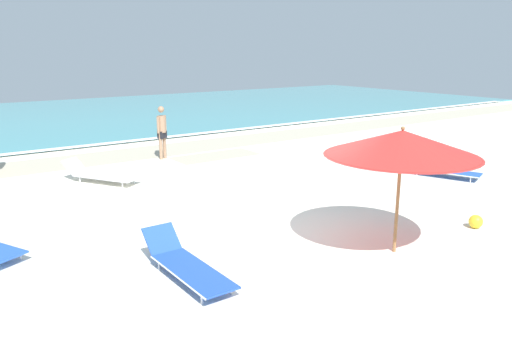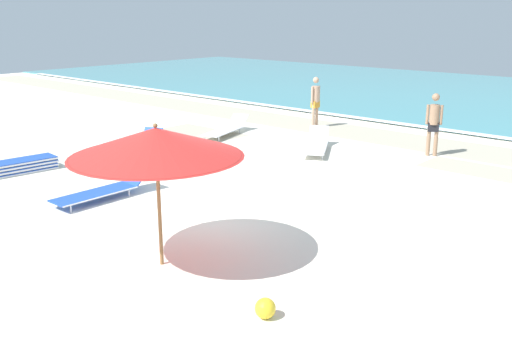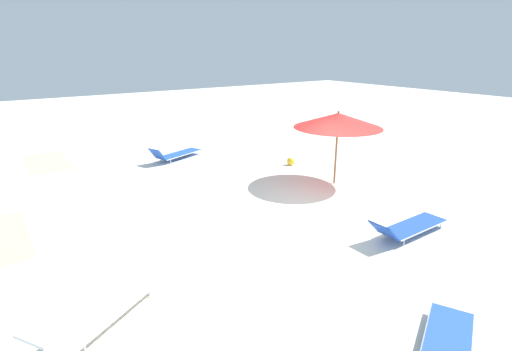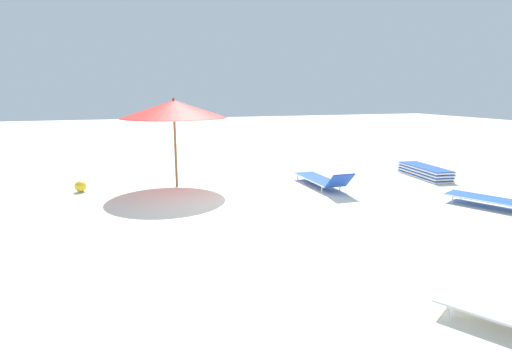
{
  "view_description": "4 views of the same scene",
  "coord_description": "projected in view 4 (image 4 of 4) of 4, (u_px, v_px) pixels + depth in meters",
  "views": [
    {
      "loc": [
        -5.82,
        -7.21,
        3.58
      ],
      "look_at": [
        -0.01,
        1.01,
        1.03
      ],
      "focal_mm": 35.0,
      "sensor_mm": 36.0,
      "label": 1
    },
    {
      "loc": [
        7.89,
        -7.0,
        3.89
      ],
      "look_at": [
        0.76,
        0.92,
        0.85
      ],
      "focal_mm": 40.0,
      "sensor_mm": 36.0,
      "label": 2
    },
    {
      "loc": [
        -7.25,
        7.12,
        4.14
      ],
      "look_at": [
        0.95,
        1.4,
        0.89
      ],
      "focal_mm": 28.0,
      "sensor_mm": 36.0,
      "label": 3
    },
    {
      "loc": [
        2.32,
        8.58,
        2.43
      ],
      "look_at": [
        0.09,
        1.75,
        0.92
      ],
      "focal_mm": 28.0,
      "sensor_mm": 36.0,
      "label": 4
    }
  ],
  "objects": [
    {
      "name": "beach_umbrella",
      "position": [
        174.0,
        109.0,
        10.06
      ],
      "size": [
        2.69,
        2.69,
        2.3
      ],
      "color": "olive",
      "rests_on": "ground_plane"
    },
    {
      "name": "beach_ball",
      "position": [
        80.0,
        186.0,
        9.87
      ],
      "size": [
        0.28,
        0.28,
        0.28
      ],
      "color": "yellow",
      "rests_on": "ground_plane"
    },
    {
      "name": "sun_lounger_beside_umbrella",
      "position": [
        502.0,
        199.0,
        8.38
      ],
      "size": [
        1.45,
        2.16,
        0.61
      ],
      "rotation": [
        0.0,
        0.0,
        0.45
      ],
      "color": "blue",
      "rests_on": "ground_plane"
    },
    {
      "name": "sun_lounger_mid_beach_solo",
      "position": [
        322.0,
        179.0,
        10.32
      ],
      "size": [
        0.65,
        2.25,
        0.56
      ],
      "rotation": [
        0.0,
        0.0,
        0.01
      ],
      "color": "blue",
      "rests_on": "ground_plane"
    },
    {
      "name": "lounger_stack",
      "position": [
        425.0,
        172.0,
        11.57
      ],
      "size": [
        0.8,
        1.92,
        0.32
      ],
      "rotation": [
        0.0,
        0.0,
        -0.1
      ],
      "color": "blue",
      "rests_on": "ground_plane"
    },
    {
      "name": "ground_plane",
      "position": [
        236.0,
        203.0,
        9.19
      ],
      "size": [
        60.0,
        60.0,
        0.16
      ],
      "color": "silver"
    }
  ]
}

